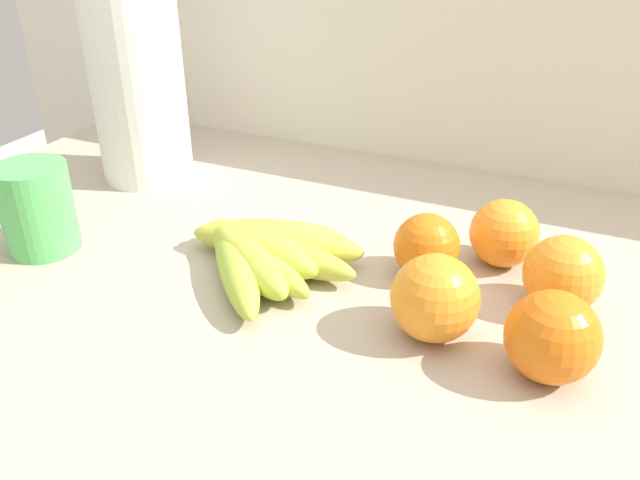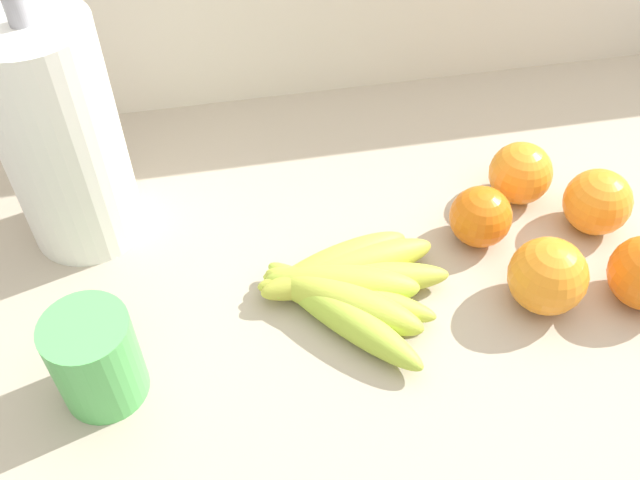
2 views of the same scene
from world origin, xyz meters
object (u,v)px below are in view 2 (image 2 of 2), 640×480
at_px(orange_right, 520,173).
at_px(mug, 96,359).
at_px(banana_bunch, 345,286).
at_px(orange_far_right, 597,202).
at_px(paper_towel_roll, 61,139).
at_px(orange_back_right, 481,217).
at_px(orange_back_left, 548,276).

xyz_separation_m(orange_right, mug, (-0.49, -0.18, 0.01)).
xyz_separation_m(banana_bunch, mug, (-0.25, -0.06, 0.03)).
bearing_deg(orange_far_right, orange_right, 136.47).
bearing_deg(paper_towel_roll, orange_far_right, -10.73).
bearing_deg(orange_right, orange_far_right, -43.53).
height_order(orange_back_right, mug, mug).
height_order(banana_bunch, orange_back_left, orange_back_left).
bearing_deg(orange_back_left, mug, -177.33).
relative_size(orange_right, paper_towel_roll, 0.25).
distance_m(banana_bunch, orange_far_right, 0.31).
relative_size(orange_back_left, orange_right, 1.09).
xyz_separation_m(orange_far_right, mug, (-0.55, -0.11, 0.01)).
distance_m(banana_bunch, mug, 0.26).
relative_size(orange_back_left, orange_back_right, 1.16).
bearing_deg(orange_back_left, banana_bunch, 168.05).
bearing_deg(paper_towel_roll, banana_bunch, -30.68).
bearing_deg(mug, orange_far_right, 11.76).
relative_size(orange_far_right, mug, 0.75).
bearing_deg(orange_far_right, orange_back_right, 177.59).
bearing_deg(banana_bunch, orange_right, 25.71).
relative_size(orange_back_left, mug, 0.80).
bearing_deg(orange_far_right, orange_back_left, -137.23).
height_order(banana_bunch, orange_far_right, orange_far_right).
relative_size(banana_bunch, orange_back_left, 2.55).
height_order(orange_right, mug, mug).
relative_size(banana_bunch, paper_towel_roll, 0.71).
distance_m(banana_bunch, orange_right, 0.26).
bearing_deg(paper_towel_roll, orange_back_left, -23.23).
relative_size(orange_back_left, orange_far_right, 1.07).
height_order(banana_bunch, paper_towel_roll, paper_towel_roll).
bearing_deg(orange_back_right, orange_back_left, -70.46).
height_order(orange_far_right, orange_right, orange_far_right).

